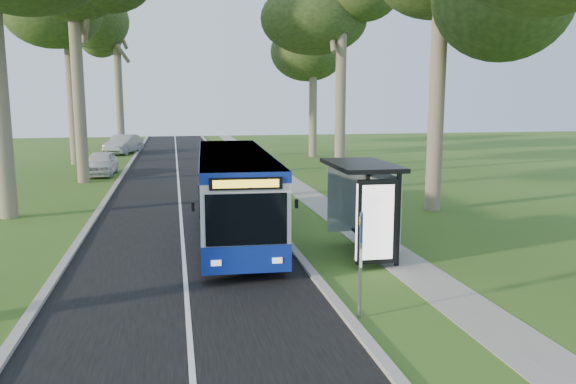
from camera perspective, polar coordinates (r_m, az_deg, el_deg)
The scene contains 14 objects.
ground at distance 17.82m, azimuth 0.88°, elevation -6.48°, with size 120.00×120.00×0.00m, color #34571B.
road at distance 27.18m, azimuth -10.93°, elevation -1.09°, with size 7.00×100.00×0.02m, color black.
kerb_east at distance 27.42m, azimuth -3.61°, elevation -0.74°, with size 0.25×100.00×0.12m, color #9E9B93.
kerb_west at distance 27.37m, azimuth -18.28°, elevation -1.22°, with size 0.25×100.00×0.12m, color #9E9B93.
centre_line at distance 27.18m, azimuth -10.93°, elevation -1.06°, with size 0.12×100.00×0.01m, color white.
footpath at distance 27.99m, azimuth 2.49°, elevation -0.62°, with size 1.50×100.00×0.02m, color gray.
bus at distance 20.21m, azimuth -5.48°, elevation -0.07°, with size 2.97×11.52×3.03m.
bus_stop_sign at distance 12.62m, azimuth 7.39°, elevation -6.12°, with size 0.13×0.34×2.42m.
bus_shelter at distance 17.27m, azimuth 8.39°, elevation -0.03°, with size 1.93×3.46×2.93m.
litter_bin at distance 25.81m, azimuth -1.49°, elevation -0.44°, with size 0.53×0.53×0.92m.
car_white at distance 38.34m, azimuth -18.50°, elevation 2.78°, with size 1.84×4.57×1.56m, color silver.
car_silver at distance 52.99m, azimuth -16.35°, elevation 4.67°, with size 1.82×5.21×1.72m, color #989B9F.
tree_west_e at distance 55.37m, azimuth -17.10°, elevation 16.03°, with size 5.20×5.20×15.74m.
tree_east_d at distance 48.56m, azimuth 2.61°, elevation 16.56°, with size 5.20×5.20×14.77m.
Camera 1 is at (-3.69, -16.74, 4.88)m, focal length 35.00 mm.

